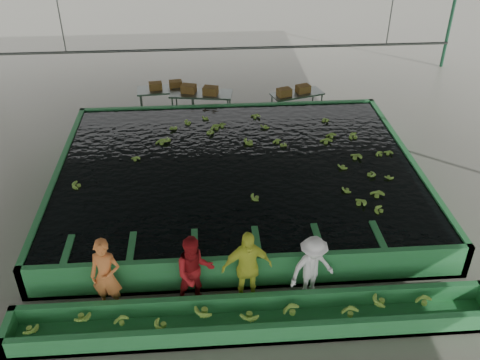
{
  "coord_description": "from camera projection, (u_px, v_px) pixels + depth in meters",
  "views": [
    {
      "loc": [
        -0.88,
        -11.21,
        8.53
      ],
      "look_at": [
        0.0,
        0.5,
        1.0
      ],
      "focal_mm": 40.0,
      "sensor_mm": 36.0,
      "label": 1
    }
  ],
  "objects": [
    {
      "name": "ground",
      "position": [
        241.0,
        222.0,
        14.07
      ],
      "size": [
        80.0,
        80.0,
        0.0
      ],
      "primitive_type": "plane",
      "color": "slate",
      "rests_on": "ground"
    },
    {
      "name": "shed_roof",
      "position": [
        242.0,
        35.0,
        11.37
      ],
      "size": [
        20.0,
        22.0,
        0.04
      ],
      "primitive_type": "cube",
      "color": "slate",
      "rests_on": "shed_posts"
    },
    {
      "name": "shed_posts",
      "position": [
        242.0,
        138.0,
        12.72
      ],
      "size": [
        20.0,
        22.0,
        5.0
      ],
      "primitive_type": null,
      "color": "#1F5437",
      "rests_on": "ground"
    },
    {
      "name": "flotation_tank",
      "position": [
        237.0,
        177.0,
        15.09
      ],
      "size": [
        10.0,
        8.0,
        0.9
      ],
      "primitive_type": null,
      "color": "#2B8240",
      "rests_on": "ground"
    },
    {
      "name": "tank_water",
      "position": [
        237.0,
        165.0,
        14.87
      ],
      "size": [
        9.7,
        7.7,
        0.0
      ],
      "primitive_type": "cube",
      "color": "black",
      "rests_on": "flotation_tank"
    },
    {
      "name": "sorting_trough",
      "position": [
        255.0,
        319.0,
        10.91
      ],
      "size": [
        10.0,
        1.0,
        0.5
      ],
      "primitive_type": null,
      "color": "#2B8240",
      "rests_on": "ground"
    },
    {
      "name": "cableway_rail",
      "position": [
        229.0,
        48.0,
        16.65
      ],
      "size": [
        0.08,
        0.08,
        14.0
      ],
      "primitive_type": "cylinder",
      "color": "#59605B",
      "rests_on": "shed_roof"
    },
    {
      "name": "rail_hanger_left",
      "position": [
        60.0,
        20.0,
        15.79
      ],
      "size": [
        0.04,
        0.04,
        2.0
      ],
      "primitive_type": "cylinder",
      "color": "#59605B",
      "rests_on": "shed_roof"
    },
    {
      "name": "rail_hanger_right",
      "position": [
        391.0,
        13.0,
        16.42
      ],
      "size": [
        0.04,
        0.04,
        2.0
      ],
      "primitive_type": "cylinder",
      "color": "#59605B",
      "rests_on": "shed_roof"
    },
    {
      "name": "worker_a",
      "position": [
        106.0,
        276.0,
        11.04
      ],
      "size": [
        0.72,
        0.54,
        1.8
      ],
      "primitive_type": "imported",
      "rotation": [
        0.0,
        0.0,
        -0.18
      ],
      "color": "orange",
      "rests_on": "ground"
    },
    {
      "name": "worker_b",
      "position": [
        194.0,
        272.0,
        11.17
      ],
      "size": [
        0.98,
        0.83,
        1.76
      ],
      "primitive_type": "imported",
      "rotation": [
        0.0,
        0.0,
        0.21
      ],
      "color": "#A7171B",
      "rests_on": "ground"
    },
    {
      "name": "worker_c",
      "position": [
        247.0,
        268.0,
        11.22
      ],
      "size": [
        1.13,
        0.59,
        1.85
      ],
      "primitive_type": "imported",
      "rotation": [
        0.0,
        0.0,
        0.13
      ],
      "color": "#E7F544",
      "rests_on": "ground"
    },
    {
      "name": "worker_d",
      "position": [
        312.0,
        269.0,
        11.37
      ],
      "size": [
        1.18,
        0.92,
        1.61
      ],
      "primitive_type": "imported",
      "rotation": [
        0.0,
        0.0,
        0.35
      ],
      "color": "white",
      "rests_on": "ground"
    },
    {
      "name": "packing_table_left",
      "position": [
        167.0,
        101.0,
        19.43
      ],
      "size": [
        2.12,
        0.98,
        0.94
      ],
      "primitive_type": null,
      "rotation": [
        0.0,
        0.0,
        0.08
      ],
      "color": "#59605B",
      "rests_on": "ground"
    },
    {
      "name": "packing_table_mid",
      "position": [
        202.0,
        106.0,
        19.02
      ],
      "size": [
        2.27,
        1.18,
        0.99
      ],
      "primitive_type": null,
      "rotation": [
        0.0,
        0.0,
        -0.15
      ],
      "color": "#59605B",
      "rests_on": "ground"
    },
    {
      "name": "packing_table_right",
      "position": [
        297.0,
        104.0,
        19.31
      ],
      "size": [
        1.99,
        1.24,
        0.84
      ],
      "primitive_type": null,
      "rotation": [
        0.0,
        0.0,
        0.29
      ],
      "color": "#59605B",
      "rests_on": "ground"
    },
    {
      "name": "box_stack_left",
      "position": [
        166.0,
        88.0,
        19.2
      ],
      "size": [
        1.21,
        0.49,
        0.25
      ],
      "primitive_type": null,
      "rotation": [
        0.0,
        0.0,
        0.15
      ],
      "color": "brown",
      "rests_on": "packing_table_left"
    },
    {
      "name": "box_stack_mid",
      "position": [
        200.0,
        93.0,
        18.72
      ],
      "size": [
        1.34,
        0.71,
        0.28
      ],
      "primitive_type": null,
      "rotation": [
        0.0,
        0.0,
        -0.29
      ],
      "color": "brown",
      "rests_on": "packing_table_mid"
    },
    {
      "name": "box_stack_right",
      "position": [
        293.0,
        94.0,
        19.02
      ],
      "size": [
        1.28,
        0.74,
        0.27
      ],
      "primitive_type": null,
      "rotation": [
        0.0,
        0.0,
        0.34
      ],
      "color": "brown",
      "rests_on": "packing_table_right"
    },
    {
      "name": "floating_bananas",
      "position": [
        235.0,
        151.0,
        15.54
      ],
      "size": [
        9.02,
        6.15,
        0.12
      ],
      "primitive_type": null,
      "color": "#7DB23A",
      "rests_on": "tank_water"
    },
    {
      "name": "trough_bananas",
      "position": [
        255.0,
        314.0,
        10.83
      ],
      "size": [
        9.57,
        0.64,
        0.13
      ],
      "primitive_type": null,
      "color": "#7DB23A",
      "rests_on": "sorting_trough"
    }
  ]
}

